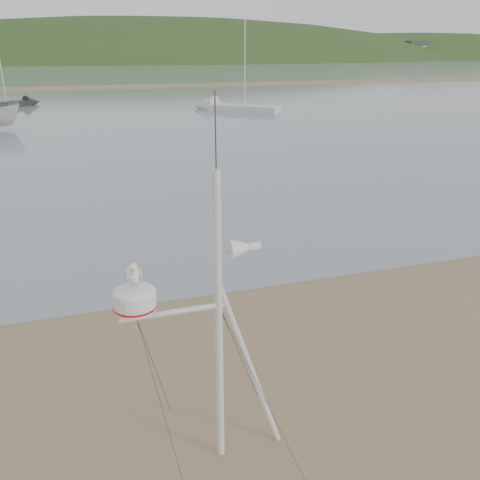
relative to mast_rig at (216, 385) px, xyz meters
name	(u,v)px	position (x,y,z in m)	size (l,w,h in m)	color
ground	(110,445)	(-1.39, 0.66, -1.16)	(560.00, 560.00, 0.00)	#80674A
water	(66,70)	(-1.39, 132.66, -1.14)	(560.00, 256.00, 0.04)	slate
sandbar	(68,88)	(-1.39, 70.66, -1.08)	(560.00, 7.00, 0.07)	#80674A
hill_ridge	(114,107)	(17.13, 235.66, -20.86)	(620.00, 180.00, 80.00)	#233A17
far_cottages	(73,51)	(1.61, 196.66, 2.84)	(294.40, 6.30, 8.00)	beige
mast_rig	(216,385)	(0.00, 0.00, 0.00)	(2.13, 2.27, 4.80)	silver
sailboat_dark_mid	(20,103)	(-5.91, 48.03, -0.86)	(5.30, 4.33, 5.57)	black
sailboat_white_near	(221,107)	(11.26, 39.11, -0.86)	(7.40, 6.99, 8.10)	silver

